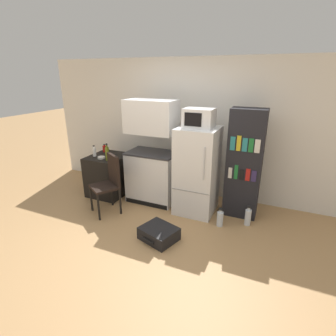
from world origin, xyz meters
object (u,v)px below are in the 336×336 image
(bowl, at_px, (101,158))
(water_bottle_front, at_px, (248,217))
(refrigerator, at_px, (197,171))
(bottle_olive_oil, at_px, (107,153))
(kitchen_hutch, at_px, (152,157))
(suitcase_large_flat, at_px, (159,234))
(chair, at_px, (109,179))
(bookshelf, at_px, (244,165))
(microwave, at_px, (199,118))
(bottle_milk_white, at_px, (94,152))
(bottle_ketchup_red, at_px, (105,149))
(water_bottle_middle, at_px, (220,218))
(side_table, at_px, (109,175))

(bowl, relative_size, water_bottle_front, 0.40)
(refrigerator, bearing_deg, bottle_olive_oil, -171.43)
(kitchen_hutch, bearing_deg, suitcase_large_flat, -59.26)
(chair, xyz_separation_m, suitcase_large_flat, (1.09, -0.41, -0.48))
(water_bottle_front, bearing_deg, bookshelf, 120.14)
(bookshelf, xyz_separation_m, bottle_olive_oil, (-2.28, -0.40, 0.02))
(microwave, relative_size, suitcase_large_flat, 0.78)
(refrigerator, bearing_deg, chair, -155.02)
(bottle_milk_white, distance_m, bottle_ketchup_red, 0.30)
(water_bottle_middle, bearing_deg, bowl, 176.97)
(bottle_milk_white, bearing_deg, suitcase_large_flat, -26.84)
(microwave, distance_m, bowl, 1.92)
(refrigerator, height_order, microwave, microwave)
(bowl, xyz_separation_m, chair, (0.44, -0.40, -0.20))
(side_table, relative_size, microwave, 1.69)
(kitchen_hutch, height_order, suitcase_large_flat, kitchen_hutch)
(side_table, bearing_deg, suitcase_large_flat, -32.78)
(refrigerator, distance_m, bookshelf, 0.74)
(bottle_olive_oil, distance_m, water_bottle_middle, 2.20)
(bottle_milk_white, bearing_deg, bottle_ketchup_red, 89.79)
(bowl, distance_m, water_bottle_front, 2.69)
(bowl, bearing_deg, kitchen_hutch, 16.37)
(chair, relative_size, water_bottle_middle, 3.30)
(side_table, height_order, water_bottle_middle, side_table)
(bottle_olive_oil, bearing_deg, water_bottle_middle, -2.45)
(side_table, xyz_separation_m, water_bottle_front, (2.60, -0.09, -0.24))
(bottle_milk_white, bearing_deg, microwave, 4.03)
(bowl, bearing_deg, microwave, 6.78)
(bottle_ketchup_red, bearing_deg, water_bottle_front, -5.92)
(side_table, relative_size, bottle_milk_white, 3.74)
(bookshelf, xyz_separation_m, suitcase_large_flat, (-0.91, -1.18, -0.77))
(refrigerator, distance_m, chair, 1.43)
(refrigerator, xyz_separation_m, bottle_milk_white, (-1.94, -0.14, 0.13))
(bottle_ketchup_red, xyz_separation_m, bottle_olive_oil, (0.36, -0.40, 0.06))
(microwave, height_order, bottle_ketchup_red, microwave)
(bottle_ketchup_red, bearing_deg, refrigerator, -4.88)
(side_table, distance_m, bottle_ketchup_red, 0.53)
(refrigerator, relative_size, suitcase_large_flat, 2.47)
(side_table, distance_m, bookshelf, 2.49)
(suitcase_large_flat, bearing_deg, bottle_olive_oil, 168.38)
(bookshelf, height_order, chair, bookshelf)
(microwave, relative_size, chair, 0.46)
(kitchen_hutch, bearing_deg, side_table, -174.41)
(water_bottle_front, relative_size, water_bottle_middle, 1.09)
(refrigerator, distance_m, bottle_olive_oil, 1.60)
(bottle_milk_white, height_order, suitcase_large_flat, bottle_milk_white)
(microwave, xyz_separation_m, suitcase_large_flat, (-0.21, -1.01, -1.47))
(chair, bearing_deg, refrigerator, 57.76)
(microwave, bearing_deg, side_table, -178.97)
(microwave, xyz_separation_m, chair, (-1.29, -0.60, -0.99))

